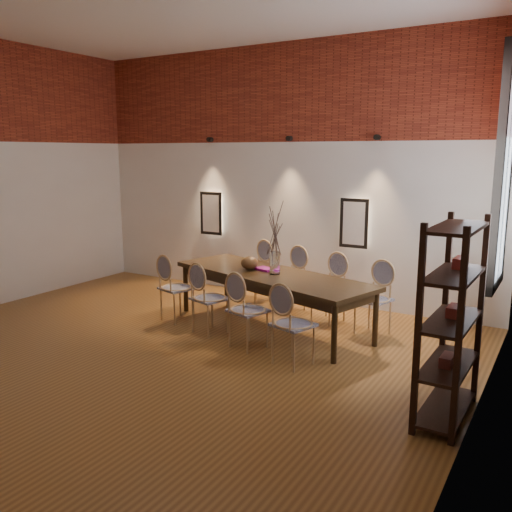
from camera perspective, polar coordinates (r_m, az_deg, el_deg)
The scene contains 27 objects.
floor at distance 6.35m, azimuth -12.98°, elevation -11.19°, with size 7.00×7.00×0.02m, color brown.
wall_back at distance 8.80m, azimuth 2.69°, elevation 8.64°, with size 7.00×0.10×4.00m, color silver.
wall_right at distance 4.27m, azimuth 22.97°, elevation 5.38°, with size 0.10×7.00×4.00m, color silver.
brick_band_back at distance 8.77m, azimuth 2.54°, elevation 16.81°, with size 7.00×0.02×1.50m, color maroon.
brick_band_right at distance 4.36m, azimuth 23.30°, elevation 22.03°, with size 0.02×7.00×1.50m, color maroon.
niche_left at distance 9.44m, azimuth -4.64°, elevation 4.51°, with size 0.36×0.06×0.66m, color #FFEAC6.
niche_right at distance 8.23m, azimuth 10.35°, elevation 3.43°, with size 0.36×0.06×0.66m, color #FFEAC6.
spot_fixture_left at distance 9.36m, azimuth -4.87°, elevation 12.11°, with size 0.08×0.08×0.10m, color black.
spot_fixture_mid at distance 8.58m, azimuth 3.52°, elevation 12.24°, with size 0.08×0.08×0.10m, color black.
spot_fixture_right at distance 8.04m, azimuth 12.63°, elevation 12.10°, with size 0.08×0.08×0.10m, color black.
window_glass at distance 6.25m, azimuth 24.81°, elevation 8.11°, with size 0.02×0.78×2.38m, color silver.
window_frame at distance 6.26m, azimuth 24.63°, elevation 8.13°, with size 0.08×0.90×2.50m, color black.
window_mullion at distance 6.26m, azimuth 24.63°, elevation 8.13°, with size 0.06×0.06×2.40m, color black.
dining_table at distance 7.35m, azimuth 1.59°, elevation -4.67°, with size 2.97×0.96×0.75m, color #322110.
chair_near_a at distance 7.68m, azimuth -8.34°, elevation -3.35°, with size 0.44×0.44×0.94m, color tan, non-canonical shape.
chair_near_b at distance 7.10m, azimuth -4.89°, elevation -4.45°, with size 0.44×0.44×0.94m, color tan, non-canonical shape.
chair_near_c at distance 6.56m, azimuth -0.83°, elevation -5.72°, with size 0.44×0.44×0.94m, color tan, non-canonical shape.
chair_near_d at distance 6.06m, azimuth 3.95°, elevation -7.18°, with size 0.44×0.44×0.94m, color tan, non-canonical shape.
chair_far_a at distance 8.61m, azimuth -0.05°, elevation -1.68°, with size 0.44×0.44×0.94m, color tan, non-canonical shape.
chair_far_b at distance 8.10m, azimuth 3.55°, elevation -2.51°, with size 0.44×0.44×0.94m, color tan, non-canonical shape.
chair_far_c at distance 7.63m, azimuth 7.63°, elevation -3.44°, with size 0.44×0.44×0.94m, color tan, non-canonical shape.
chair_far_d at distance 7.20m, azimuth 12.22°, elevation -4.46°, with size 0.44×0.44×0.94m, color tan, non-canonical shape.
vase at distance 7.18m, azimuth 1.99°, elevation -0.73°, with size 0.14×0.14×0.30m, color silver.
dried_branches at distance 7.10m, azimuth 2.02°, elevation 2.83°, with size 0.50×0.50×0.70m, color #4A3831, non-canonical shape.
bowl at distance 7.47m, azimuth -0.68°, elevation -0.74°, with size 0.24×0.24×0.18m, color brown.
book at distance 7.43m, azimuth 0.95°, elevation -1.38°, with size 0.26×0.18×0.03m, color #90127A.
shelving_rack at distance 5.05m, azimuth 19.86°, elevation -6.42°, with size 0.38×1.00×1.80m, color black, non-canonical shape.
Camera 1 is at (4.12, -4.22, 2.35)m, focal length 38.00 mm.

